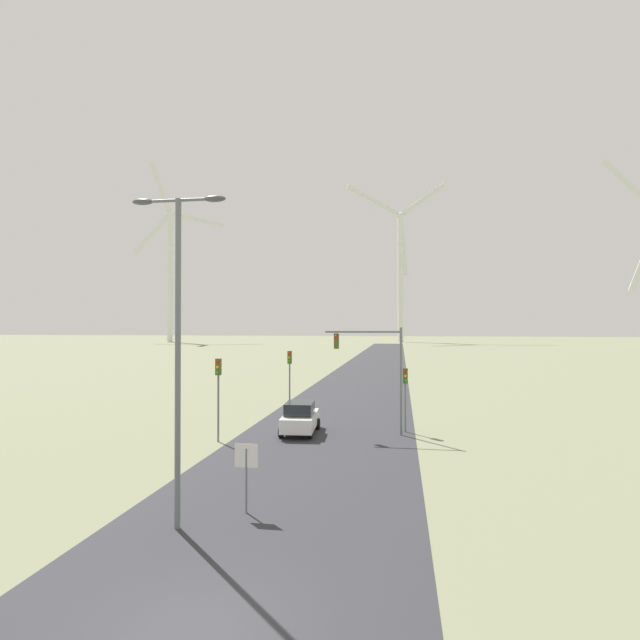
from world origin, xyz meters
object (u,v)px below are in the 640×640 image
(traffic_light_post_near_left, at_px, (218,381))
(car_approaching, at_px, (300,418))
(wind_turbine_far_left, at_px, (170,263))
(traffic_light_post_near_right, at_px, (405,385))
(streetlamp, at_px, (178,321))
(traffic_light_post_mid_left, at_px, (290,368))
(traffic_light_mast_overhead, at_px, (375,358))
(wind_turbine_left, at_px, (400,263))
(stop_sign_near, at_px, (246,464))

(traffic_light_post_near_left, relative_size, car_approaching, 1.07)
(traffic_light_post_near_left, bearing_deg, wind_turbine_far_left, 116.77)
(traffic_light_post_near_right, bearing_deg, car_approaching, -167.50)
(traffic_light_post_near_left, distance_m, wind_turbine_far_left, 176.80)
(streetlamp, relative_size, traffic_light_post_mid_left, 2.29)
(traffic_light_post_mid_left, bearing_deg, streetlamp, -87.27)
(traffic_light_post_near_left, distance_m, traffic_light_post_mid_left, 9.11)
(traffic_light_post_near_left, distance_m, car_approaching, 5.37)
(traffic_light_mast_overhead, bearing_deg, wind_turbine_far_left, 119.65)
(streetlamp, height_order, traffic_light_post_mid_left, streetlamp)
(car_approaching, bearing_deg, traffic_light_post_near_right, 12.50)
(car_approaching, bearing_deg, wind_turbine_left, 88.00)
(wind_turbine_far_left, bearing_deg, traffic_light_post_near_right, -59.71)
(stop_sign_near, xyz_separation_m, wind_turbine_far_left, (-83.31, 165.59, 29.03))
(streetlamp, relative_size, traffic_light_post_near_left, 2.29)
(stop_sign_near, distance_m, traffic_light_post_near_left, 10.83)
(stop_sign_near, distance_m, traffic_light_post_near_right, 14.81)
(streetlamp, bearing_deg, traffic_light_post_mid_left, 92.73)
(wind_turbine_left, bearing_deg, streetlamp, -92.18)
(streetlamp, distance_m, traffic_light_post_near_left, 12.00)
(traffic_light_post_near_right, bearing_deg, stop_sign_near, -111.44)
(stop_sign_near, distance_m, traffic_light_post_mid_left, 18.80)
(traffic_light_post_near_left, xyz_separation_m, car_approaching, (3.96, 2.76, -2.37))
(traffic_light_mast_overhead, relative_size, car_approaching, 1.47)
(traffic_light_post_near_left, bearing_deg, traffic_light_mast_overhead, 21.17)
(streetlamp, height_order, wind_turbine_far_left, wind_turbine_far_left)
(traffic_light_post_mid_left, height_order, wind_turbine_left, wind_turbine_left)
(stop_sign_near, relative_size, wind_turbine_left, 0.04)
(traffic_light_post_mid_left, bearing_deg, wind_turbine_far_left, 118.74)
(wind_turbine_far_left, bearing_deg, streetlamp, -63.98)
(streetlamp, height_order, traffic_light_post_near_right, streetlamp)
(traffic_light_mast_overhead, height_order, wind_turbine_far_left, wind_turbine_far_left)
(streetlamp, relative_size, wind_turbine_left, 0.16)
(traffic_light_post_near_left, xyz_separation_m, traffic_light_mast_overhead, (8.28, 3.21, 1.11))
(traffic_light_mast_overhead, bearing_deg, traffic_light_post_near_right, 27.04)
(traffic_light_post_near_right, height_order, car_approaching, traffic_light_post_near_right)
(wind_turbine_left, bearing_deg, traffic_light_post_near_left, -93.30)
(streetlamp, xyz_separation_m, traffic_light_post_near_left, (-2.92, 11.21, -3.13))
(traffic_light_mast_overhead, bearing_deg, streetlamp, -110.38)
(wind_turbine_left, bearing_deg, traffic_light_mast_overhead, -90.54)
(traffic_light_post_near_right, bearing_deg, traffic_light_post_mid_left, 149.34)
(streetlamp, distance_m, stop_sign_near, 5.33)
(streetlamp, relative_size, traffic_light_mast_overhead, 1.66)
(stop_sign_near, bearing_deg, traffic_light_post_near_left, 115.71)
(traffic_light_post_near_left, height_order, traffic_light_post_near_right, traffic_light_post_near_left)
(traffic_light_post_mid_left, distance_m, traffic_light_mast_overhead, 8.57)
(stop_sign_near, xyz_separation_m, car_approaching, (-0.68, 12.40, -0.71))
(traffic_light_post_mid_left, height_order, traffic_light_mast_overhead, traffic_light_mast_overhead)
(streetlamp, height_order, traffic_light_post_near_left, streetlamp)
(traffic_light_post_mid_left, bearing_deg, stop_sign_near, -81.77)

